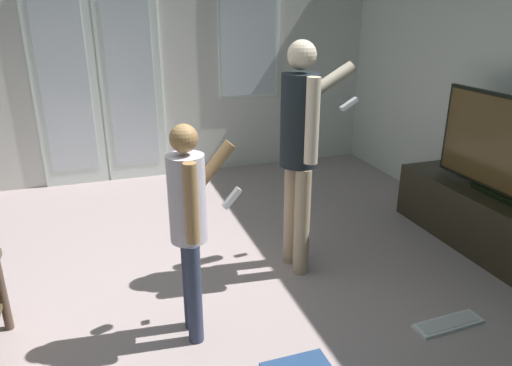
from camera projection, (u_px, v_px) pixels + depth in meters
ground_plane at (147, 323)px, 2.87m from camera, size 5.93×5.44×0.02m
wall_back_with_doors at (108, 51)px, 4.78m from camera, size 5.93×0.09×2.82m
tv_stand at (490, 224)px, 3.61m from camera, size 0.42×1.75×0.46m
flat_screen_tv at (504, 148)px, 3.39m from camera, size 0.08×1.22×0.75m
person_adult at (301, 139)px, 3.14m from camera, size 0.67×0.46×1.60m
person_child at (190, 216)px, 2.51m from camera, size 0.44×0.34×1.25m
loose_keyboard at (448, 324)px, 2.83m from camera, size 0.44×0.15×0.02m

